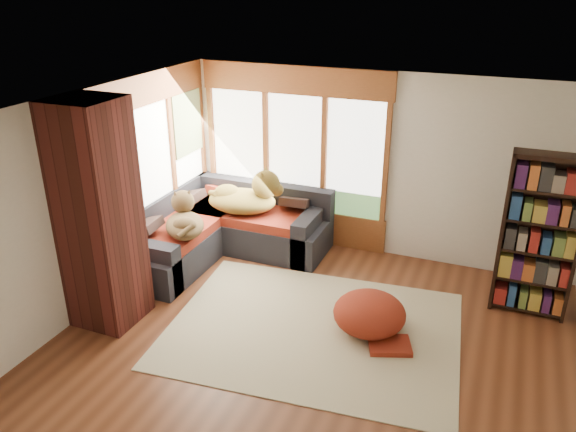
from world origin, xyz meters
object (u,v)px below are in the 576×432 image
Objects in this scene: sectional_sofa at (226,231)px; bookshelf at (539,237)px; area_rug at (313,329)px; brick_chimney at (99,216)px; dog_tan at (248,198)px; dog_brindle at (184,221)px; pouf at (369,313)px.

bookshelf is (4.09, -0.08, 0.68)m from sectional_sofa.
bookshelf reaches higher than area_rug.
brick_chimney is 2.36m from dog_tan.
brick_chimney is 1.32× the size of bookshelf.
bookshelf is 4.34m from dog_brindle.
dog_tan is (-2.15, 1.33, 0.59)m from pouf.
sectional_sofa reaches higher than pouf.
bookshelf reaches higher than sectional_sofa.
bookshelf is (4.54, 1.97, -0.32)m from brick_chimney.
dog_tan is at bearing 71.31° from brick_chimney.
pouf is 0.90× the size of dog_brindle.
area_rug is at bearing -149.22° from bookshelf.
bookshelf is 1.76× the size of dog_tan.
bookshelf reaches higher than dog_tan.
dog_brindle is (-0.19, -0.78, 0.45)m from sectional_sofa.
dog_tan is (-1.56, 1.55, 0.82)m from area_rug.
brick_chimney is 2.32m from sectional_sofa.
brick_chimney is at bearing -118.52° from dog_tan.
pouf is at bearing -41.54° from dog_tan.
dog_brindle is at bearing -170.67° from bookshelf.
dog_brindle reaches higher than area_rug.
pouf is at bearing -23.75° from sectional_sofa.
brick_chimney is 2.72m from area_rug.
bookshelf is at bearing -13.08° from dog_tan.
sectional_sofa is 2.72m from pouf.
dog_brindle is (0.26, 1.27, -0.54)m from brick_chimney.
dog_tan is (0.29, 0.14, 0.52)m from sectional_sofa.
bookshelf is 2.16× the size of dog_brindle.
sectional_sofa is (0.45, 2.05, -1.00)m from brick_chimney.
pouf is at bearing 16.61° from brick_chimney.
pouf is (2.89, 0.86, -1.07)m from brick_chimney.
dog_brindle is at bearing 78.41° from brick_chimney.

